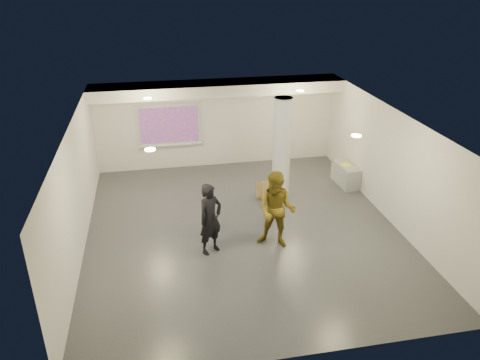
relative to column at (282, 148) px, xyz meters
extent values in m
cube|color=#36383D|center=(-1.50, -1.80, -1.50)|extent=(8.00, 9.00, 0.01)
cube|color=silver|center=(-1.50, -1.80, 1.50)|extent=(8.00, 9.00, 0.01)
cube|color=silver|center=(-1.50, 2.70, 0.00)|extent=(8.00, 0.01, 3.00)
cube|color=silver|center=(-1.50, -6.30, 0.00)|extent=(8.00, 0.01, 3.00)
cube|color=silver|center=(-5.50, -1.80, 0.00)|extent=(0.01, 9.00, 3.00)
cube|color=silver|center=(2.50, -1.80, 0.00)|extent=(0.01, 9.00, 3.00)
cube|color=silver|center=(-1.50, 2.15, 1.32)|extent=(8.00, 1.10, 0.36)
cylinder|color=#FFF896|center=(-3.70, 0.70, 1.48)|extent=(0.22, 0.22, 0.02)
cylinder|color=#FFF896|center=(0.70, 0.70, 1.48)|extent=(0.22, 0.22, 0.02)
cylinder|color=#FFF896|center=(-3.70, -3.30, 1.48)|extent=(0.22, 0.22, 0.02)
cylinder|color=#FFF896|center=(0.70, -3.30, 1.48)|extent=(0.22, 0.22, 0.02)
cylinder|color=silver|center=(0.00, 0.00, 0.00)|extent=(0.52, 0.52, 3.00)
cube|color=silver|center=(-3.10, 2.66, 0.05)|extent=(2.10, 0.06, 1.40)
cube|color=#2032CE|center=(-3.10, 2.62, 0.05)|extent=(1.90, 0.01, 1.20)
cube|color=silver|center=(-3.10, 2.60, -0.65)|extent=(2.10, 0.08, 0.04)
cube|color=gray|center=(2.22, 0.32, -1.17)|extent=(0.54, 1.17, 0.67)
cube|color=white|center=(2.17, 0.24, -0.83)|extent=(0.29, 0.33, 0.02)
cube|color=#E8FF22|center=(2.22, 0.30, -0.82)|extent=(0.29, 0.35, 0.03)
cube|color=#A28144|center=(-0.35, -0.32, -1.19)|extent=(0.59, 0.21, 0.63)
cube|color=#A28144|center=(-0.52, -0.11, -1.26)|extent=(0.49, 0.31, 0.49)
imported|color=black|center=(-2.45, -2.66, -0.61)|extent=(0.78, 0.71, 1.78)
imported|color=olive|center=(-0.85, -2.68, -0.52)|extent=(1.18, 1.10, 1.95)
camera|label=1|loc=(-3.58, -12.23, 4.86)|focal=35.00mm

